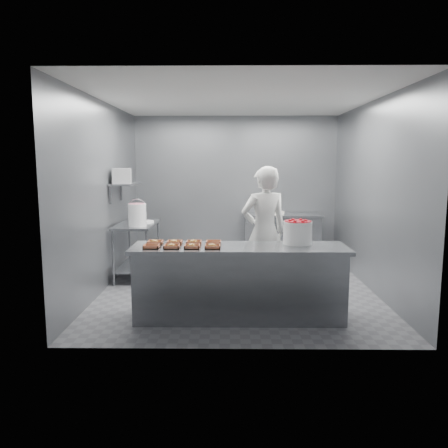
{
  "coord_description": "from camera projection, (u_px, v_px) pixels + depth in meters",
  "views": [
    {
      "loc": [
        -0.12,
        -6.51,
        1.91
      ],
      "look_at": [
        -0.2,
        -0.2,
        1.0
      ],
      "focal_mm": 35.0,
      "sensor_mm": 36.0,
      "label": 1
    }
  ],
  "objects": [
    {
      "name": "tray_5",
      "position": [
        174.0,
        242.0,
        5.38
      ],
      "size": [
        0.19,
        0.18,
        0.06
      ],
      "color": "tan",
      "rests_on": "service_counter"
    },
    {
      "name": "ceiling",
      "position": [
        238.0,
        99.0,
        6.31
      ],
      "size": [
        4.5,
        4.5,
        0.0
      ],
      "primitive_type": "plane",
      "rotation": [
        3.14,
        0.0,
        0.0
      ],
      "color": "white",
      "rests_on": "wall_back"
    },
    {
      "name": "service_counter",
      "position": [
        239.0,
        282.0,
        5.31
      ],
      "size": [
        2.6,
        0.7,
        0.9
      ],
      "color": "slate",
      "rests_on": "ground"
    },
    {
      "name": "rag",
      "position": [
        134.0,
        221.0,
        7.4
      ],
      "size": [
        0.16,
        0.14,
        0.02
      ],
      "primitive_type": "cube",
      "rotation": [
        0.0,
        0.0,
        0.08
      ],
      "color": "#CCB28C",
      "rests_on": "prep_table"
    },
    {
      "name": "wall_right",
      "position": [
        372.0,
        196.0,
        6.49
      ],
      "size": [
        0.04,
        4.5,
        2.8
      ],
      "primitive_type": "cube",
      "color": "slate",
      "rests_on": "ground"
    },
    {
      "name": "bucket_lid",
      "position": [
        144.0,
        222.0,
        7.28
      ],
      "size": [
        0.43,
        0.43,
        0.03
      ],
      "primitive_type": "cylinder",
      "rotation": [
        0.0,
        0.0,
        -0.43
      ],
      "color": "white",
      "rests_on": "prep_table"
    },
    {
      "name": "appliance",
      "position": [
        122.0,
        176.0,
        6.89
      ],
      "size": [
        0.32,
        0.36,
        0.24
      ],
      "primitive_type": "cube",
      "rotation": [
        0.0,
        0.0,
        0.15
      ],
      "color": "gray",
      "rests_on": "wall_shelf"
    },
    {
      "name": "paper_stack",
      "position": [
        275.0,
        213.0,
        8.45
      ],
      "size": [
        0.32,
        0.25,
        0.06
      ],
      "primitive_type": "cube",
      "rotation": [
        0.0,
        0.0,
        0.09
      ],
      "color": "silver",
      "rests_on": "back_counter"
    },
    {
      "name": "worker",
      "position": [
        264.0,
        232.0,
        6.17
      ],
      "size": [
        0.77,
        0.62,
        1.85
      ],
      "primitive_type": "imported",
      "rotation": [
        0.0,
        0.0,
        3.44
      ],
      "color": "silver",
      "rests_on": "ground"
    },
    {
      "name": "tray_7",
      "position": [
        213.0,
        242.0,
        5.37
      ],
      "size": [
        0.19,
        0.18,
        0.04
      ],
      "color": "tan",
      "rests_on": "service_counter"
    },
    {
      "name": "tray_4",
      "position": [
        155.0,
        242.0,
        5.38
      ],
      "size": [
        0.19,
        0.18,
        0.06
      ],
      "color": "tan",
      "rests_on": "service_counter"
    },
    {
      "name": "tray_3",
      "position": [
        212.0,
        246.0,
        5.12
      ],
      "size": [
        0.19,
        0.18,
        0.06
      ],
      "color": "tan",
      "rests_on": "service_counter"
    },
    {
      "name": "back_counter",
      "position": [
        282.0,
        237.0,
        8.51
      ],
      "size": [
        1.5,
        0.6,
        0.9
      ],
      "color": "slate",
      "rests_on": "ground"
    },
    {
      "name": "tray_1",
      "position": [
        172.0,
        246.0,
        5.13
      ],
      "size": [
        0.19,
        0.18,
        0.06
      ],
      "color": "tan",
      "rests_on": "service_counter"
    },
    {
      "name": "wall_shelf",
      "position": [
        125.0,
        184.0,
        7.11
      ],
      "size": [
        0.35,
        0.9,
        0.03
      ],
      "primitive_type": "cube",
      "color": "slate",
      "rests_on": "wall_left"
    },
    {
      "name": "tray_6",
      "position": [
        194.0,
        242.0,
        5.38
      ],
      "size": [
        0.19,
        0.18,
        0.06
      ],
      "color": "tan",
      "rests_on": "service_counter"
    },
    {
      "name": "tray_0",
      "position": [
        152.0,
        246.0,
        5.13
      ],
      "size": [
        0.19,
        0.18,
        0.04
      ],
      "color": "tan",
      "rests_on": "service_counter"
    },
    {
      "name": "wall_left",
      "position": [
        104.0,
        196.0,
        6.54
      ],
      "size": [
        0.04,
        4.5,
        2.8
      ],
      "primitive_type": "cube",
      "color": "slate",
      "rests_on": "ground"
    },
    {
      "name": "floor",
      "position": [
        237.0,
        287.0,
        6.71
      ],
      "size": [
        4.5,
        4.5,
        0.0
      ],
      "primitive_type": "plane",
      "color": "#4C4C51",
      "rests_on": "ground"
    },
    {
      "name": "glaze_bucket",
      "position": [
        137.0,
        214.0,
        6.85
      ],
      "size": [
        0.3,
        0.28,
        0.43
      ],
      "color": "white",
      "rests_on": "prep_table"
    },
    {
      "name": "strawberry_tub",
      "position": [
        298.0,
        232.0,
        5.36
      ],
      "size": [
        0.35,
        0.35,
        0.29
      ],
      "color": "white",
      "rests_on": "service_counter"
    },
    {
      "name": "tray_2",
      "position": [
        192.0,
        246.0,
        5.12
      ],
      "size": [
        0.19,
        0.18,
        0.06
      ],
      "color": "tan",
      "rests_on": "service_counter"
    },
    {
      "name": "wall_back",
      "position": [
        235.0,
        187.0,
        8.74
      ],
      "size": [
        4.0,
        0.04,
        2.8
      ],
      "primitive_type": "cube",
      "color": "slate",
      "rests_on": "ground"
    },
    {
      "name": "prep_table",
      "position": [
        137.0,
        242.0,
        7.24
      ],
      "size": [
        0.6,
        1.2,
        0.9
      ],
      "color": "slate",
      "rests_on": "ground"
    }
  ]
}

